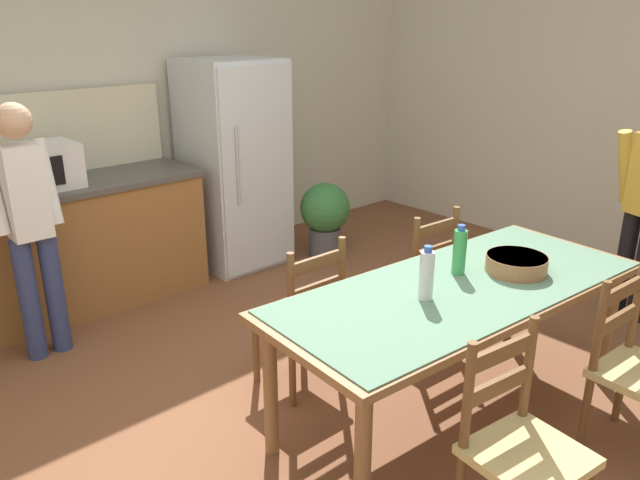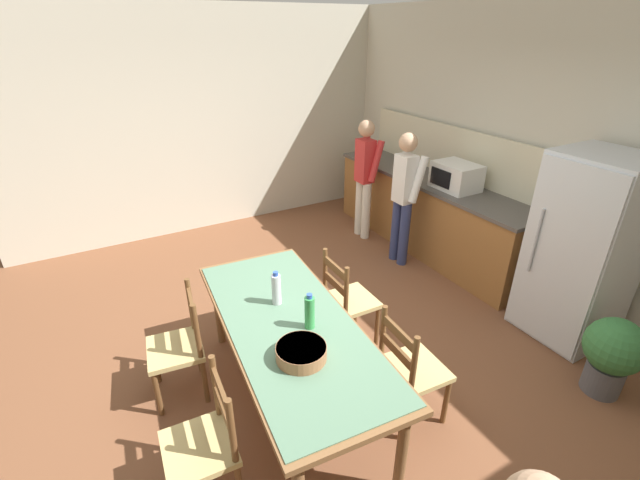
{
  "view_description": "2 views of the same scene",
  "coord_description": "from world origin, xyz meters",
  "px_view_note": "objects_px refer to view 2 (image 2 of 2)",
  "views": [
    {
      "loc": [
        -2.11,
        -2.1,
        2.05
      ],
      "look_at": [
        -0.02,
        0.2,
        0.92
      ],
      "focal_mm": 35.0,
      "sensor_mm": 36.0,
      "label": 1
    },
    {
      "loc": [
        2.57,
        -1.44,
        2.63
      ],
      "look_at": [
        -0.08,
        0.05,
        1.1
      ],
      "focal_mm": 24.0,
      "sensor_mm": 36.0,
      "label": 2
    }
  ],
  "objects_px": {
    "bottle_near_centre": "(276,289)",
    "microwave": "(456,176)",
    "refrigerator": "(583,250)",
    "person_at_sink": "(365,174)",
    "chair_side_near_left": "(180,347)",
    "person_at_counter": "(404,193)",
    "potted_plant": "(613,352)",
    "serving_bowl": "(301,352)",
    "dining_table": "(290,331)",
    "chair_side_near_right": "(205,444)",
    "bottle_off_centre": "(310,312)",
    "chair_side_far_left": "(348,300)",
    "chair_side_far_right": "(410,369)"
  },
  "relations": [
    {
      "from": "person_at_counter",
      "to": "bottle_near_centre",
      "type": "bearing_deg",
      "value": -152.17
    },
    {
      "from": "dining_table",
      "to": "chair_side_far_left",
      "type": "height_order",
      "value": "chair_side_far_left"
    },
    {
      "from": "bottle_near_centre",
      "to": "chair_side_far_right",
      "type": "bearing_deg",
      "value": 40.38
    },
    {
      "from": "bottle_off_centre",
      "to": "potted_plant",
      "type": "xyz_separation_m",
      "value": [
        0.99,
        2.1,
        -0.5
      ]
    },
    {
      "from": "bottle_near_centre",
      "to": "chair_side_far_left",
      "type": "bearing_deg",
      "value": 101.65
    },
    {
      "from": "chair_side_far_right",
      "to": "potted_plant",
      "type": "relative_size",
      "value": 1.36
    },
    {
      "from": "microwave",
      "to": "potted_plant",
      "type": "height_order",
      "value": "microwave"
    },
    {
      "from": "dining_table",
      "to": "bottle_near_centre",
      "type": "distance_m",
      "value": 0.33
    },
    {
      "from": "chair_side_near_left",
      "to": "bottle_near_centre",
      "type": "bearing_deg",
      "value": 77.06
    },
    {
      "from": "serving_bowl",
      "to": "chair_side_far_right",
      "type": "bearing_deg",
      "value": 78.12
    },
    {
      "from": "serving_bowl",
      "to": "person_at_counter",
      "type": "xyz_separation_m",
      "value": [
        -1.74,
        2.22,
        0.08
      ]
    },
    {
      "from": "microwave",
      "to": "bottle_off_centre",
      "type": "relative_size",
      "value": 1.85
    },
    {
      "from": "bottle_off_centre",
      "to": "serving_bowl",
      "type": "distance_m",
      "value": 0.32
    },
    {
      "from": "chair_side_far_right",
      "to": "chair_side_near_right",
      "type": "bearing_deg",
      "value": 89.33
    },
    {
      "from": "chair_side_far_left",
      "to": "chair_side_far_right",
      "type": "distance_m",
      "value": 0.94
    },
    {
      "from": "bottle_off_centre",
      "to": "chair_side_near_left",
      "type": "xyz_separation_m",
      "value": [
        -0.63,
        -0.79,
        -0.44
      ]
    },
    {
      "from": "chair_side_near_right",
      "to": "bottle_off_centre",
      "type": "bearing_deg",
      "value": 112.53
    },
    {
      "from": "microwave",
      "to": "chair_side_near_left",
      "type": "height_order",
      "value": "microwave"
    },
    {
      "from": "bottle_near_centre",
      "to": "microwave",
      "type": "bearing_deg",
      "value": 107.98
    },
    {
      "from": "chair_side_near_right",
      "to": "dining_table",
      "type": "bearing_deg",
      "value": 121.81
    },
    {
      "from": "refrigerator",
      "to": "person_at_sink",
      "type": "xyz_separation_m",
      "value": [
        -2.65,
        -0.48,
        0.03
      ]
    },
    {
      "from": "serving_bowl",
      "to": "potted_plant",
      "type": "bearing_deg",
      "value": 72.16
    },
    {
      "from": "refrigerator",
      "to": "potted_plant",
      "type": "height_order",
      "value": "refrigerator"
    },
    {
      "from": "chair_side_far_right",
      "to": "potted_plant",
      "type": "bearing_deg",
      "value": -107.09
    },
    {
      "from": "chair_side_far_left",
      "to": "person_at_counter",
      "type": "relative_size",
      "value": 0.57
    },
    {
      "from": "microwave",
      "to": "chair_side_near_left",
      "type": "distance_m",
      "value": 3.45
    },
    {
      "from": "person_at_counter",
      "to": "potted_plant",
      "type": "xyz_separation_m",
      "value": [
        2.47,
        0.07,
        -0.51
      ]
    },
    {
      "from": "microwave",
      "to": "dining_table",
      "type": "height_order",
      "value": "microwave"
    },
    {
      "from": "person_at_sink",
      "to": "microwave",
      "type": "bearing_deg",
      "value": -65.29
    },
    {
      "from": "person_at_sink",
      "to": "serving_bowl",
      "type": "bearing_deg",
      "value": -131.24
    },
    {
      "from": "serving_bowl",
      "to": "person_at_sink",
      "type": "xyz_separation_m",
      "value": [
        -2.56,
        2.24,
        0.08
      ]
    },
    {
      "from": "person_at_counter",
      "to": "potted_plant",
      "type": "relative_size",
      "value": 2.38
    },
    {
      "from": "chair_side_far_left",
      "to": "person_at_counter",
      "type": "xyz_separation_m",
      "value": [
        -0.96,
        1.37,
        0.45
      ]
    },
    {
      "from": "chair_side_near_left",
      "to": "chair_side_far_left",
      "type": "bearing_deg",
      "value": 93.01
    },
    {
      "from": "microwave",
      "to": "chair_side_far_left",
      "type": "distance_m",
      "value": 2.12
    },
    {
      "from": "person_at_sink",
      "to": "refrigerator",
      "type": "bearing_deg",
      "value": -79.74
    },
    {
      "from": "dining_table",
      "to": "person_at_sink",
      "type": "distance_m",
      "value": 3.08
    },
    {
      "from": "dining_table",
      "to": "person_at_counter",
      "type": "relative_size",
      "value": 1.35
    },
    {
      "from": "bottle_near_centre",
      "to": "chair_side_far_left",
      "type": "xyz_separation_m",
      "value": [
        -0.15,
        0.74,
        -0.44
      ]
    },
    {
      "from": "microwave",
      "to": "serving_bowl",
      "type": "height_order",
      "value": "microwave"
    },
    {
      "from": "microwave",
      "to": "person_at_sink",
      "type": "distance_m",
      "value": 1.21
    },
    {
      "from": "dining_table",
      "to": "bottle_near_centre",
      "type": "height_order",
      "value": "bottle_near_centre"
    },
    {
      "from": "chair_side_near_left",
      "to": "person_at_sink",
      "type": "height_order",
      "value": "person_at_sink"
    },
    {
      "from": "chair_side_far_left",
      "to": "person_at_sink",
      "type": "distance_m",
      "value": 2.31
    },
    {
      "from": "serving_bowl",
      "to": "chair_side_far_left",
      "type": "xyz_separation_m",
      "value": [
        -0.77,
        0.85,
        -0.37
      ]
    },
    {
      "from": "microwave",
      "to": "serving_bowl",
      "type": "distance_m",
      "value": 3.13
    },
    {
      "from": "microwave",
      "to": "serving_bowl",
      "type": "xyz_separation_m",
      "value": [
        1.47,
        -2.74,
        -0.27
      ]
    },
    {
      "from": "dining_table",
      "to": "serving_bowl",
      "type": "xyz_separation_m",
      "value": [
        0.36,
        -0.09,
        0.13
      ]
    },
    {
      "from": "chair_side_near_right",
      "to": "potted_plant",
      "type": "height_order",
      "value": "chair_side_near_right"
    },
    {
      "from": "person_at_counter",
      "to": "refrigerator",
      "type": "bearing_deg",
      "value": -74.72
    }
  ]
}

